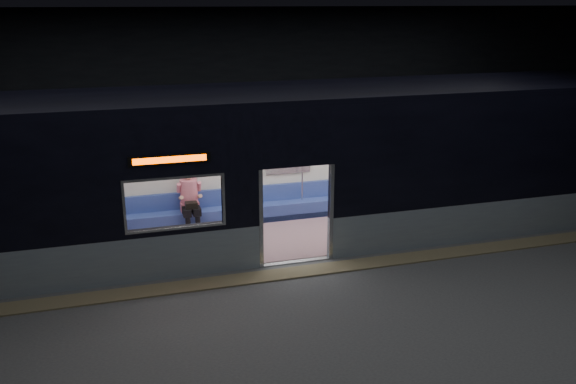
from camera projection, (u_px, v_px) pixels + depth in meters
name	position (u px, v px, depth m)	size (l,w,h in m)	color
station_floor	(312.00, 284.00, 11.61)	(24.00, 14.00, 0.01)	#47494C
station_envelope	(315.00, 91.00, 10.51)	(24.00, 14.00, 5.00)	black
tactile_strip	(303.00, 271.00, 12.11)	(22.80, 0.50, 0.03)	#8C7F59
metro_car	(276.00, 158.00, 13.38)	(18.00, 3.04, 3.35)	#8FA1AB
passenger	(190.00, 196.00, 14.11)	(0.43, 0.73, 1.45)	black
handbag	(191.00, 205.00, 13.93)	(0.27, 0.23, 0.14)	black
transit_map	(288.00, 158.00, 14.87)	(1.02, 0.03, 0.66)	white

